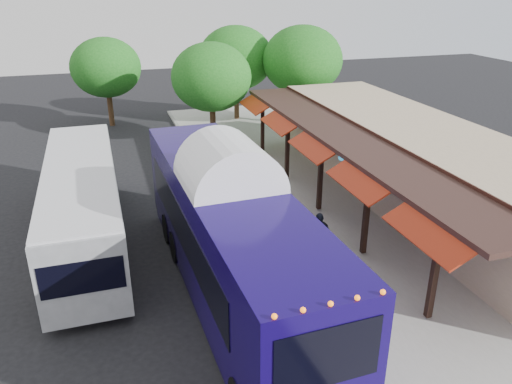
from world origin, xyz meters
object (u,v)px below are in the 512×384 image
object	(u,v)px
ped_b	(320,288)
ped_d	(260,182)
ped_c	(319,234)
coach_bus	(230,232)
ped_a	(268,212)
city_bus	(83,201)
sign_board	(330,250)

from	to	relation	value
ped_b	ped_d	distance (m)	8.78
ped_b	ped_c	size ratio (longest dim) A/B	1.05
coach_bus	ped_b	size ratio (longest dim) A/B	7.46
ped_b	ped_a	bearing A→B (deg)	-108.03
ped_b	ped_d	bearing A→B (deg)	-112.07
city_bus	sign_board	distance (m)	9.46
ped_a	ped_c	xyz separation A→B (m)	(1.24, -2.17, -0.11)
ped_a	ped_c	world-z (taller)	ped_a
ped_d	sign_board	bearing A→B (deg)	90.53
city_bus	ped_d	distance (m)	7.81
ped_c	sign_board	size ratio (longest dim) A/B	1.47
coach_bus	ped_d	distance (m)	7.51
ped_a	ped_d	xyz separation A→B (m)	(0.73, 3.34, -0.11)
ped_d	sign_board	size ratio (longest dim) A/B	1.47
ped_a	sign_board	world-z (taller)	ped_a
ped_d	coach_bus	bearing A→B (deg)	61.58
ped_a	ped_c	size ratio (longest dim) A/B	1.12
ped_a	ped_c	distance (m)	2.50
city_bus	sign_board	size ratio (longest dim) A/B	10.17
ped_b	sign_board	bearing A→B (deg)	-138.03
ped_a	ped_b	world-z (taller)	ped_a
ped_a	ped_b	distance (m)	5.40
ped_c	ped_d	size ratio (longest dim) A/B	1.00
ped_c	coach_bus	bearing A→B (deg)	-2.47
coach_bus	ped_c	xyz separation A→B (m)	(3.63, 1.20, -1.28)
coach_bus	ped_b	world-z (taller)	coach_bus
ped_a	ped_d	world-z (taller)	ped_a
coach_bus	sign_board	distance (m)	3.83
ped_b	city_bus	bearing A→B (deg)	-62.83
coach_bus	ped_b	distance (m)	3.24
coach_bus	ped_d	xyz separation A→B (m)	(3.12, 6.71, -1.28)
ped_c	sign_board	distance (m)	1.03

